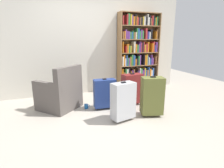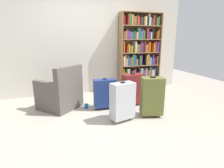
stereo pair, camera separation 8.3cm
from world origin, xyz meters
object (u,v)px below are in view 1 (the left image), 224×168
object	(u,v)px
suitcase_navy_blue	(105,93)
suitcase_olive	(152,96)
mug	(86,106)
suitcase_dark_red	(132,89)
bookshelf	(138,50)
armchair	(60,94)
suitcase_silver	(123,101)

from	to	relation	value
suitcase_navy_blue	suitcase_olive	bearing A→B (deg)	-40.42
mug	suitcase_dark_red	distance (m)	1.05
bookshelf	suitcase_dark_red	size ratio (longest dim) A/B	2.94
suitcase_navy_blue	suitcase_olive	distance (m)	0.96
armchair	suitcase_dark_red	world-z (taller)	armchair
armchair	suitcase_navy_blue	world-z (taller)	armchair
suitcase_olive	suitcase_dark_red	bearing A→B (deg)	99.29
armchair	suitcase_navy_blue	xyz separation A→B (m)	(0.86, -0.33, 0.02)
mug	suitcase_dark_red	world-z (taller)	suitcase_dark_red
mug	suitcase_olive	size ratio (longest dim) A/B	0.16
suitcase_silver	suitcase_navy_blue	world-z (taller)	suitcase_silver
suitcase_silver	suitcase_dark_red	size ratio (longest dim) A/B	1.01
suitcase_dark_red	armchair	bearing A→B (deg)	168.28
suitcase_silver	suitcase_dark_red	world-z (taller)	suitcase_silver
suitcase_olive	suitcase_navy_blue	bearing A→B (deg)	139.58
armchair	suitcase_dark_red	xyz separation A→B (m)	(1.48, -0.31, 0.05)
armchair	suitcase_silver	xyz separation A→B (m)	(1.00, -0.96, 0.05)
bookshelf	suitcase_olive	world-z (taller)	bookshelf
armchair	suitcase_navy_blue	bearing A→B (deg)	-20.80
armchair	mug	bearing A→B (deg)	-21.60
suitcase_silver	bookshelf	bearing A→B (deg)	56.52
armchair	suitcase_olive	bearing A→B (deg)	-30.82
suitcase_silver	suitcase_dark_red	bearing A→B (deg)	53.74
bookshelf	mug	bearing A→B (deg)	-149.72
bookshelf	suitcase_olive	bearing A→B (deg)	-108.10
suitcase_navy_blue	suitcase_olive	size ratio (longest dim) A/B	0.84
bookshelf	suitcase_navy_blue	xyz separation A→B (m)	(-1.29, -1.10, -0.77)
suitcase_silver	armchair	bearing A→B (deg)	136.13
mug	suitcase_olive	world-z (taller)	suitcase_olive
suitcase_dark_red	suitcase_navy_blue	world-z (taller)	suitcase_dark_red
suitcase_dark_red	suitcase_navy_blue	xyz separation A→B (m)	(-0.63, -0.02, -0.03)
mug	suitcase_navy_blue	world-z (taller)	suitcase_navy_blue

